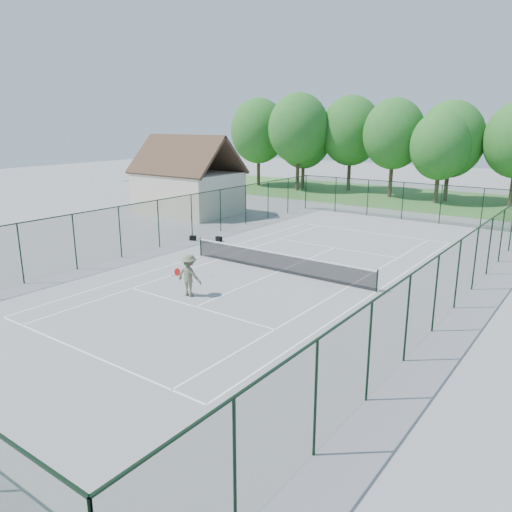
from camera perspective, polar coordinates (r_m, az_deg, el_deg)
name	(u,v)px	position (r m, az deg, el deg)	size (l,w,h in m)	color
ground	(278,272)	(26.42, 2.56, -1.80)	(140.00, 140.00, 0.00)	gray
grass_far	(445,201)	(53.51, 20.76, 5.91)	(80.00, 16.00, 0.01)	#488239
court_lines	(278,272)	(26.42, 2.56, -1.80)	(11.05, 23.85, 0.01)	white
tennis_net	(278,261)	(26.26, 2.57, -0.60)	(11.08, 0.08, 1.10)	black
fence_enclosure	(279,243)	(26.01, 2.60, 1.48)	(18.05, 36.05, 3.02)	#15311A
utility_building	(187,177)	(43.40, -7.85, 8.96)	(8.60, 6.27, 6.63)	beige
tree_line_far	(451,139)	(52.98, 21.37, 12.30)	(39.40, 6.40, 9.70)	#463122
sports_bag_a	(193,238)	(33.56, -7.24, 2.05)	(0.40, 0.24, 0.32)	black
sports_bag_b	(219,239)	(33.15, -4.27, 1.97)	(0.41, 0.25, 0.32)	black
tennis_player	(189,275)	(22.74, -7.64, -2.19)	(1.85, 0.88, 1.95)	#666A4D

